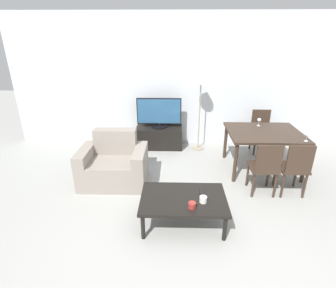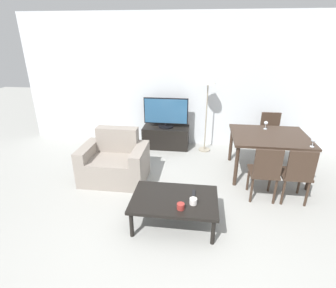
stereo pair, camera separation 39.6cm
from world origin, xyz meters
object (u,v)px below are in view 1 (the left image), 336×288
(tv, at_px, (159,113))
(cup_white_near, at_px, (203,199))
(dining_chair_near_right, at_px, (295,166))
(cup_colored_far, at_px, (192,205))
(coffee_table, at_px, (183,200))
(wine_glass_center, at_px, (307,135))
(remote_primary, at_px, (201,192))
(armchair, at_px, (114,165))
(dining_chair_near, at_px, (265,166))
(tv_stand, at_px, (159,137))
(dining_table, at_px, (264,136))
(floor_lamp, at_px, (201,83))
(wine_glass_left, at_px, (259,120))
(dining_chair_far, at_px, (261,129))

(tv, distance_m, cup_white_near, 2.67)
(dining_chair_near_right, distance_m, cup_colored_far, 1.80)
(coffee_table, relative_size, wine_glass_center, 7.38)
(cup_white_near, bearing_deg, coffee_table, 159.30)
(coffee_table, xyz_separation_m, remote_primary, (0.24, 0.12, 0.05))
(armchair, distance_m, coffee_table, 1.49)
(cup_white_near, bearing_deg, cup_colored_far, -140.12)
(remote_primary, xyz_separation_m, cup_white_near, (0.00, -0.21, 0.03))
(armchair, xyz_separation_m, dining_chair_near_right, (2.76, -0.31, 0.18))
(tv, relative_size, remote_primary, 6.13)
(dining_chair_near, xyz_separation_m, cup_white_near, (-0.98, -0.78, -0.06))
(tv_stand, distance_m, dining_table, 2.15)
(floor_lamp, distance_m, cup_colored_far, 2.79)
(coffee_table, distance_m, wine_glass_center, 2.28)
(coffee_table, distance_m, wine_glass_left, 2.37)
(dining_chair_near, distance_m, remote_primary, 1.14)
(dining_chair_near_right, bearing_deg, tv, 139.88)
(armchair, distance_m, remote_primary, 1.61)
(tv_stand, distance_m, wine_glass_center, 2.82)
(armchair, height_order, cup_white_near, armchair)
(cup_colored_far, bearing_deg, armchair, 134.70)
(dining_chair_near, distance_m, floor_lamp, 2.10)
(tv_stand, distance_m, dining_chair_near_right, 2.76)
(coffee_table, height_order, dining_chair_far, dining_chair_far)
(wine_glass_center, bearing_deg, tv, 150.24)
(tv, xyz_separation_m, wine_glass_left, (1.87, -0.63, 0.06))
(coffee_table, height_order, cup_colored_far, cup_colored_far)
(tv, bearing_deg, tv_stand, 90.00)
(dining_chair_near_right, bearing_deg, coffee_table, -157.24)
(tv_stand, relative_size, dining_chair_far, 1.13)
(tv, relative_size, dining_chair_far, 1.07)
(remote_primary, relative_size, cup_colored_far, 1.64)
(dining_chair_far, relative_size, floor_lamp, 0.52)
(floor_lamp, height_order, cup_white_near, floor_lamp)
(cup_colored_far, bearing_deg, dining_chair_near_right, 30.07)
(dining_table, xyz_separation_m, dining_chair_near, (-0.22, -0.82, -0.16))
(dining_table, distance_m, remote_primary, 1.86)
(remote_primary, relative_size, cup_white_near, 1.64)
(tv_stand, xyz_separation_m, cup_white_near, (0.68, -2.56, 0.19))
(tv, relative_size, floor_lamp, 0.56)
(coffee_table, bearing_deg, remote_primary, 27.12)
(floor_lamp, xyz_separation_m, wine_glass_left, (1.04, -0.56, -0.57))
(remote_primary, bearing_deg, dining_chair_near_right, 22.01)
(floor_lamp, distance_m, wine_glass_left, 1.31)
(dining_chair_far, distance_m, cup_white_near, 2.81)
(dining_table, distance_m, wine_glass_left, 0.36)
(coffee_table, height_order, dining_table, dining_table)
(dining_chair_far, xyz_separation_m, cup_colored_far, (-1.56, -2.55, -0.06))
(cup_colored_far, bearing_deg, wine_glass_left, 56.98)
(armchair, height_order, wine_glass_center, wine_glass_center)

